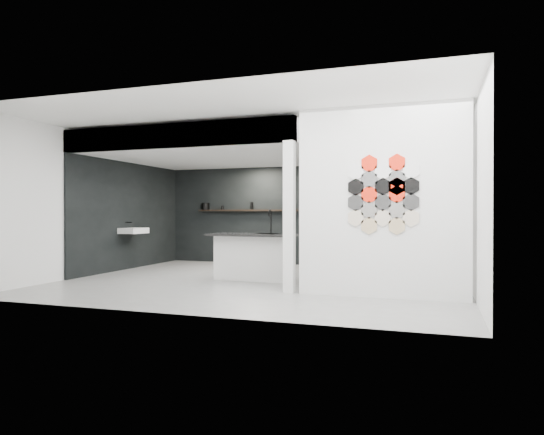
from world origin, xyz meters
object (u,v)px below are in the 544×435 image
(partition_panel, at_px, (382,202))
(kettle, at_px, (303,207))
(wall_basin, at_px, (134,231))
(utensil_cup, at_px, (222,208))
(kitchen_island, at_px, (254,256))
(bottle_dark, at_px, (252,206))
(stockpot, at_px, (206,206))
(glass_bowl, at_px, (309,207))
(glass_vase, at_px, (309,206))

(partition_panel, relative_size, kettle, 18.21)
(wall_basin, distance_m, utensil_cup, 2.43)
(kitchen_island, distance_m, bottle_dark, 3.07)
(partition_panel, xyz_separation_m, kettle, (-2.23, 3.87, -0.01))
(stockpot, bearing_deg, utensil_cup, 0.00)
(glass_bowl, height_order, bottle_dark, bottle_dark)
(kettle, bearing_deg, kitchen_island, -81.95)
(partition_panel, height_order, utensil_cup, partition_panel)
(kitchen_island, bearing_deg, partition_panel, -23.48)
(kitchen_island, relative_size, utensil_cup, 17.85)
(kitchen_island, distance_m, glass_vase, 2.88)
(wall_basin, distance_m, glass_bowl, 4.00)
(wall_basin, distance_m, stockpot, 2.25)
(kitchen_island, xyz_separation_m, stockpot, (-2.34, 2.70, 0.97))
(wall_basin, relative_size, utensil_cup, 6.54)
(stockpot, bearing_deg, partition_panel, -39.07)
(partition_panel, xyz_separation_m, stockpot, (-4.76, 3.87, 0.00))
(partition_panel, xyz_separation_m, glass_bowl, (-2.08, 3.87, -0.03))
(glass_vase, bearing_deg, glass_bowl, 0.00)
(stockpot, bearing_deg, kitchen_island, -49.10)
(wall_basin, bearing_deg, glass_bowl, 31.35)
(glass_bowl, height_order, glass_vase, glass_vase)
(glass_bowl, relative_size, glass_vase, 0.91)
(partition_panel, height_order, stockpot, partition_panel)
(bottle_dark, bearing_deg, partition_panel, -47.76)
(stockpot, distance_m, glass_vase, 2.69)
(stockpot, relative_size, glass_vase, 1.48)
(partition_panel, bearing_deg, kitchen_island, 154.32)
(glass_vase, xyz_separation_m, utensil_cup, (-2.22, 0.00, -0.02))
(stockpot, height_order, utensil_cup, stockpot)
(partition_panel, bearing_deg, glass_vase, 118.23)
(partition_panel, xyz_separation_m, bottle_dark, (-3.51, 3.87, 0.01))
(glass_bowl, xyz_separation_m, glass_vase, (0.00, 0.00, 0.02))
(glass_bowl, distance_m, bottle_dark, 1.44)
(kitchen_island, bearing_deg, kettle, 88.08)
(wall_basin, xyz_separation_m, glass_vase, (3.39, 2.07, 0.54))
(partition_panel, distance_m, glass_bowl, 4.39)
(partition_panel, relative_size, utensil_cup, 30.50)
(stockpot, relative_size, bottle_dark, 1.13)
(kettle, bearing_deg, wall_basin, -135.30)
(glass_vase, distance_m, utensil_cup, 2.22)
(bottle_dark, bearing_deg, glass_vase, 0.00)
(kitchen_island, bearing_deg, bottle_dark, 114.14)
(partition_panel, height_order, glass_vase, partition_panel)
(kitchen_island, height_order, glass_bowl, glass_bowl)
(stockpot, bearing_deg, wall_basin, -108.81)
(bottle_dark, bearing_deg, wall_basin, -133.44)
(bottle_dark, bearing_deg, stockpot, 180.00)
(wall_basin, height_order, glass_bowl, glass_bowl)
(kitchen_island, distance_m, kettle, 2.87)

